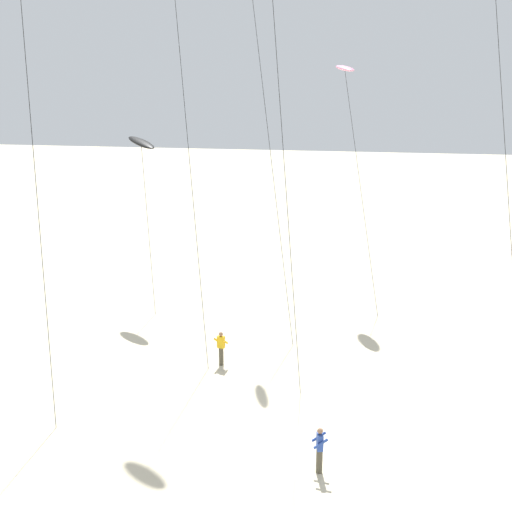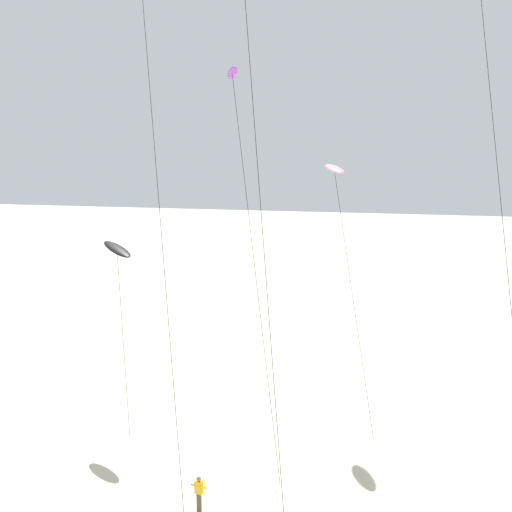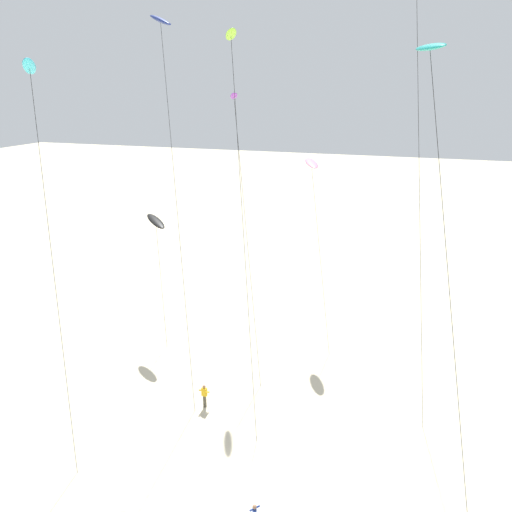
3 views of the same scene
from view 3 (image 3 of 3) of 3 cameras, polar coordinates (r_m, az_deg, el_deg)
The scene contains 9 objects.
ground_plane at distance 26.54m, azimuth -0.69°, elevation -27.19°, with size 260.00×260.00×0.00m, color beige.
kite_lime at distance 26.02m, azimuth -3.10°, elevation 24.93°, with size 3.52×5.46×22.63m.
kite_pink at distance 36.27m, azimuth 7.11°, elevation 11.52°, with size 3.89×6.03×14.50m.
kite_teal at distance 22.28m, azimuth 21.41°, elevation 22.93°, with size 5.00×8.08×21.61m.
kite_navy at distance 31.36m, azimuth -12.04°, elevation 26.79°, with size 5.17×7.18×24.18m.
kite_black at distance 36.33m, azimuth -12.68°, elevation 4.29°, with size 2.85×3.50×10.26m.
kite_cyan at distance 26.16m, azimuth -26.86°, elevation 20.02°, with size 3.80×5.58×21.21m.
kite_purple at distance 33.05m, azimuth -2.71°, elevation 18.49°, with size 4.51×7.11×19.50m.
kite_flyer_nearest at distance 30.71m, azimuth -6.60°, elevation -17.25°, with size 0.60×0.58×1.67m.
Camera 3 is at (5.64, -16.94, 19.63)m, focal length 31.34 mm.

